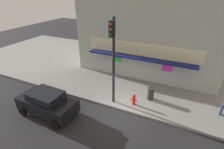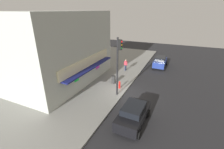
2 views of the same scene
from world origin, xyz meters
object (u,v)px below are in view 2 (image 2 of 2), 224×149
Objects in this scene: parked_car_blue at (160,62)px; parked_car_black at (133,114)px; trash_can at (114,80)px; pedestrian at (126,64)px; traffic_light at (118,60)px; fire_hydrant at (120,85)px.

parked_car_black is (-14.69, -0.12, 0.01)m from parked_car_blue.
pedestrian is (4.72, 0.16, 0.44)m from trash_can.
trash_can is (2.35, 1.53, -3.31)m from traffic_light.
fire_hydrant is at bearing 32.43° from parked_car_black.
parked_car_blue is at bearing -25.13° from trash_can.
fire_hydrant is at bearing -166.96° from pedestrian.
traffic_light is 6.98× the size of fire_hydrant.
pedestrian is 5.98m from parked_car_blue.
parked_car_blue reaches higher than fire_hydrant.
trash_can is 9.79m from parked_car_blue.
pedestrian is at bearing 13.04° from fire_hydrant.
parked_car_black is (-3.48, -2.75, -3.09)m from traffic_light.
pedestrian reaches higher than trash_can.
parked_car_black is at bearing -157.22° from pedestrian.
traffic_light is at bearing -166.60° from pedestrian.
trash_can is at bearing 154.87° from parked_car_blue.
fire_hydrant is (1.44, 0.38, -3.36)m from traffic_light.
trash_can is 4.75m from pedestrian.
parked_car_blue is at bearing -17.12° from fire_hydrant.
traffic_light is 1.50× the size of parked_car_black.
traffic_light is 3.55× the size of pedestrian.
traffic_light reaches higher than fire_hydrant.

